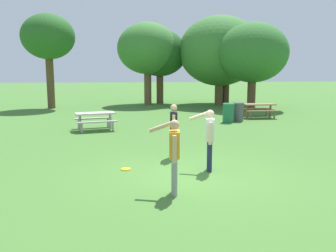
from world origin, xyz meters
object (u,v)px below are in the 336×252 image
(frisbee, at_px, (126,169))
(tree_far_right, at_px, (160,53))
(tree_broad_center, at_px, (147,49))
(tree_back_right, at_px, (253,53))
(trash_can_further_along, at_px, (238,112))
(tree_back_left, at_px, (227,59))
(person_catcher, at_px, (174,127))
(tree_slender_mid, at_px, (220,51))
(tree_tall_left, at_px, (48,38))
(trash_can_beside_table, at_px, (228,113))
(person_thrower, at_px, (174,151))
(picnic_table_near, at_px, (95,117))
(person_bystander, at_px, (209,135))
(picnic_table_far, at_px, (259,107))

(frisbee, distance_m, tree_far_right, 18.39)
(tree_broad_center, bearing_deg, tree_back_right, -26.94)
(trash_can_further_along, height_order, tree_back_left, tree_back_left)
(person_catcher, relative_size, tree_slender_mid, 0.25)
(frisbee, distance_m, tree_slender_mid, 18.40)
(tree_tall_left, distance_m, tree_slender_mid, 11.97)
(tree_back_left, distance_m, tree_back_right, 3.06)
(tree_broad_center, bearing_deg, tree_back_left, -5.58)
(trash_can_beside_table, relative_size, tree_tall_left, 0.15)
(frisbee, xyz_separation_m, tree_back_right, (8.23, 13.94, 3.68))
(person_thrower, height_order, trash_can_further_along, person_thrower)
(trash_can_beside_table, distance_m, tree_far_right, 10.67)
(trash_can_further_along, bearing_deg, picnic_table_near, -164.65)
(person_catcher, height_order, tree_back_left, tree_back_left)
(person_bystander, height_order, trash_can_beside_table, person_bystander)
(trash_can_beside_table, xyz_separation_m, tree_slender_mid, (1.64, 8.65, 3.44))
(tree_slender_mid, bearing_deg, picnic_table_near, -128.36)
(frisbee, bearing_deg, tree_broad_center, 85.27)
(person_catcher, bearing_deg, tree_far_right, 86.77)
(trash_can_further_along, bearing_deg, trash_can_beside_table, -149.04)
(tree_slender_mid, xyz_separation_m, tree_back_right, (1.55, -2.76, -0.23))
(person_bystander, relative_size, frisbee, 5.75)
(tree_far_right, bearing_deg, trash_can_further_along, -70.86)
(person_catcher, height_order, tree_broad_center, tree_broad_center)
(person_thrower, xyz_separation_m, picnic_table_near, (-2.48, 8.50, -0.40))
(frisbee, bearing_deg, tree_slender_mid, 68.20)
(person_thrower, xyz_separation_m, person_bystander, (1.15, 1.70, 0.00))
(person_bystander, bearing_deg, tree_far_right, 89.46)
(person_bystander, xyz_separation_m, tree_back_left, (5.02, 17.15, 2.43))
(trash_can_beside_table, height_order, tree_far_right, tree_far_right)
(person_bystander, distance_m, tree_far_right, 18.38)
(person_thrower, height_order, tree_slender_mid, tree_slender_mid)
(person_catcher, distance_m, trash_can_beside_table, 7.76)
(trash_can_further_along, bearing_deg, tree_back_right, 65.03)
(frisbee, height_order, tree_tall_left, tree_tall_left)
(tree_far_right, bearing_deg, tree_slender_mid, -14.90)
(tree_tall_left, distance_m, tree_far_right, 7.98)
(frisbee, height_order, tree_slender_mid, tree_slender_mid)
(trash_can_beside_table, bearing_deg, tree_broad_center, 111.09)
(picnic_table_near, distance_m, picnic_table_far, 9.13)
(trash_can_further_along, bearing_deg, person_bystander, -111.51)
(tree_back_right, bearing_deg, tree_tall_left, 173.18)
(tree_tall_left, distance_m, tree_back_right, 13.57)
(tree_tall_left, bearing_deg, person_bystander, -64.94)
(frisbee, xyz_separation_m, picnic_table_far, (7.18, 9.56, 0.55))
(tree_slender_mid, bearing_deg, person_thrower, -106.69)
(tree_tall_left, bearing_deg, picnic_table_near, -67.31)
(trash_can_further_along, xyz_separation_m, tree_slender_mid, (1.02, 8.28, 3.44))
(trash_can_beside_table, relative_size, tree_broad_center, 0.16)
(picnic_table_near, distance_m, trash_can_beside_table, 6.64)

